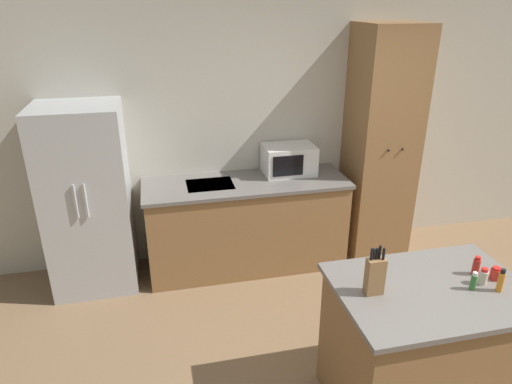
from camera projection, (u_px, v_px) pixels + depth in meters
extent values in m
cube|color=beige|center=(307.00, 129.00, 4.71)|extent=(7.20, 0.06, 2.60)
cube|color=#B7BABC|center=(88.00, 200.00, 4.12)|extent=(0.74, 0.65, 1.73)
cylinder|color=silver|center=(76.00, 202.00, 3.76)|extent=(0.02, 0.02, 0.30)
cylinder|color=silver|center=(86.00, 201.00, 3.77)|extent=(0.02, 0.02, 0.30)
cube|color=olive|center=(246.00, 225.00, 4.58)|extent=(1.94, 0.65, 0.88)
cube|color=slate|center=(246.00, 183.00, 4.40)|extent=(1.98, 0.69, 0.03)
cube|color=#9EA0A3|center=(210.00, 185.00, 4.33)|extent=(0.44, 0.34, 0.01)
cube|color=olive|center=(381.00, 145.00, 4.61)|extent=(0.61, 0.57, 2.35)
sphere|color=black|center=(389.00, 150.00, 4.31)|extent=(0.02, 0.02, 0.02)
sphere|color=black|center=(403.00, 149.00, 4.34)|extent=(0.02, 0.02, 0.02)
cube|color=olive|center=(421.00, 351.00, 2.94)|extent=(1.10, 0.77, 0.91)
cube|color=slate|center=(432.00, 290.00, 2.75)|extent=(1.16, 0.83, 0.03)
cube|color=white|center=(289.00, 159.00, 4.55)|extent=(0.50, 0.35, 0.29)
cube|color=black|center=(288.00, 166.00, 4.37)|extent=(0.30, 0.01, 0.20)
cube|color=olive|center=(375.00, 277.00, 2.65)|extent=(0.11, 0.06, 0.23)
cylinder|color=black|center=(372.00, 254.00, 2.58)|extent=(0.02, 0.02, 0.08)
cylinder|color=black|center=(374.00, 254.00, 2.59)|extent=(0.02, 0.02, 0.07)
cylinder|color=black|center=(377.00, 254.00, 2.60)|extent=(0.02, 0.02, 0.07)
cylinder|color=black|center=(380.00, 252.00, 2.60)|extent=(0.02, 0.02, 0.08)
cylinder|color=black|center=(384.00, 254.00, 2.59)|extent=(0.02, 0.02, 0.07)
cylinder|color=#B2281E|center=(476.00, 267.00, 2.86)|extent=(0.04, 0.04, 0.10)
cylinder|color=red|center=(478.00, 258.00, 2.83)|extent=(0.03, 0.03, 0.02)
cylinder|color=#337033|center=(473.00, 282.00, 2.71)|extent=(0.04, 0.04, 0.10)
cylinder|color=silver|center=(475.00, 274.00, 2.69)|extent=(0.03, 0.03, 0.02)
cylinder|color=orange|center=(501.00, 282.00, 2.69)|extent=(0.04, 0.04, 0.12)
cylinder|color=black|center=(503.00, 271.00, 2.66)|extent=(0.03, 0.03, 0.03)
cylinder|color=#B2281E|center=(495.00, 274.00, 2.81)|extent=(0.06, 0.06, 0.07)
cylinder|color=red|center=(497.00, 269.00, 2.80)|extent=(0.05, 0.05, 0.02)
cylinder|color=beige|center=(483.00, 277.00, 2.76)|extent=(0.05, 0.05, 0.09)
cylinder|color=red|center=(485.00, 270.00, 2.74)|extent=(0.04, 0.04, 0.02)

